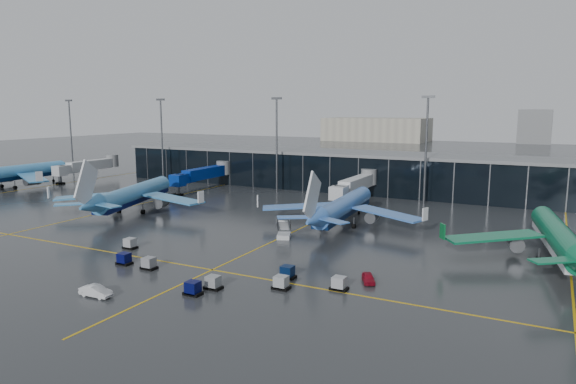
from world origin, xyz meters
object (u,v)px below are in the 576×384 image
at_px(mobile_airstair, 284,234).
at_px(service_van_red, 368,278).
at_px(airliner_aer_lingus, 559,221).
at_px(baggage_carts, 210,271).
at_px(airliner_klm_west, 13,164).
at_px(airliner_klm_near, 344,195).
at_px(airliner_arkefly, 134,183).
at_px(service_van_white, 96,291).

height_order(mobile_airstair, service_van_red, mobile_airstair).
height_order(airliner_aer_lingus, mobile_airstair, airliner_aer_lingus).
xyz_separation_m(baggage_carts, service_van_red, (19.93, 7.48, -0.14)).
xyz_separation_m(airliner_klm_west, mobile_airstair, (96.21, -16.12, -5.96)).
relative_size(airliner_klm_near, airliner_aer_lingus, 0.99).
bearing_deg(mobile_airstair, airliner_arkefly, 150.03).
bearing_deg(mobile_airstair, airliner_klm_near, 46.92).
xyz_separation_m(airliner_klm_near, service_van_white, (-12.50, -50.04, -5.24)).
relative_size(airliner_klm_west, mobile_airstair, 11.55).
height_order(baggage_carts, mobile_airstair, mobile_airstair).
bearing_deg(airliner_klm_near, service_van_red, -67.28).
distance_m(baggage_carts, service_van_white, 14.73).
bearing_deg(baggage_carts, service_van_red, 20.57).
bearing_deg(baggage_carts, airliner_arkefly, 144.98).
bearing_deg(airliner_klm_west, service_van_red, -15.14).
bearing_deg(airliner_klm_near, mobile_airstair, -115.17).
relative_size(airliner_aer_lingus, baggage_carts, 0.99).
bearing_deg(service_van_red, service_van_white, -170.86).
bearing_deg(airliner_arkefly, service_van_red, -36.67).
bearing_deg(airliner_klm_near, airliner_klm_west, 174.97).
height_order(airliner_klm_west, airliner_klm_near, airliner_klm_west).
height_order(airliner_klm_west, service_van_white, airliner_klm_west).
distance_m(service_van_red, service_van_white, 34.15).
bearing_deg(airliner_aer_lingus, airliner_klm_near, 158.66).
xyz_separation_m(airliner_aer_lingus, service_van_red, (-21.83, -22.35, -5.39)).
distance_m(baggage_carts, mobile_airstair, 23.09).
distance_m(airliner_arkefly, airliner_aer_lingus, 82.73).
relative_size(airliner_klm_west, airliner_aer_lingus, 1.12).
xyz_separation_m(airliner_arkefly, airliner_klm_near, (45.73, 8.79, -0.35)).
bearing_deg(airliner_klm_west, baggage_carts, -21.96).
height_order(airliner_arkefly, airliner_aer_lingus, airliner_arkefly).
bearing_deg(airliner_klm_near, airliner_aer_lingus, -15.80).
height_order(baggage_carts, service_van_white, baggage_carts).
bearing_deg(service_van_red, airliner_arkefly, 134.02).
height_order(airliner_klm_west, airliner_aer_lingus, airliner_klm_west).
xyz_separation_m(airliner_klm_west, airliner_arkefly, (56.05, -10.49, -0.44)).
bearing_deg(airliner_aer_lingus, service_van_red, -143.94).
bearing_deg(service_van_red, airliner_aer_lingus, 18.92).
xyz_separation_m(airliner_klm_west, airliner_klm_near, (101.78, -1.70, -0.79)).
height_order(airliner_arkefly, airliner_klm_near, airliner_arkefly).
xyz_separation_m(mobile_airstair, service_van_red, (20.73, -15.60, -0.15)).
distance_m(airliner_aer_lingus, service_van_white, 65.36).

